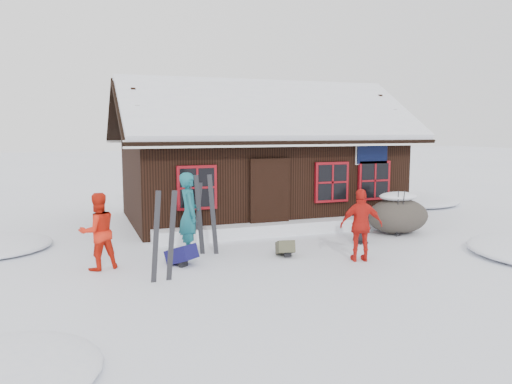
{
  "coord_description": "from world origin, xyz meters",
  "views": [
    {
      "loc": [
        -4.04,
        -10.01,
        2.83
      ],
      "look_at": [
        0.15,
        1.44,
        1.3
      ],
      "focal_mm": 35.0,
      "sensor_mm": 36.0,
      "label": 1
    }
  ],
  "objects_px": {
    "ski_poles": "(400,214)",
    "backpack_blue": "(182,258)",
    "skier_orange_left": "(98,231)",
    "skier_crouched": "(361,222)",
    "backpack_olive": "(285,250)",
    "skier_orange_right": "(361,225)",
    "boulder": "(398,215)",
    "ski_pair_left": "(164,237)",
    "skier_teal": "(189,214)"
  },
  "relations": [
    {
      "from": "ski_pair_left",
      "to": "backpack_blue",
      "type": "relative_size",
      "value": 3.13
    },
    {
      "from": "boulder",
      "to": "backpack_olive",
      "type": "height_order",
      "value": "boulder"
    },
    {
      "from": "ski_poles",
      "to": "backpack_blue",
      "type": "relative_size",
      "value": 2.25
    },
    {
      "from": "ski_pair_left",
      "to": "ski_poles",
      "type": "relative_size",
      "value": 1.39
    },
    {
      "from": "ski_poles",
      "to": "backpack_blue",
      "type": "height_order",
      "value": "ski_poles"
    },
    {
      "from": "backpack_blue",
      "to": "boulder",
      "type": "bearing_deg",
      "value": -27.51
    },
    {
      "from": "backpack_blue",
      "to": "backpack_olive",
      "type": "height_order",
      "value": "backpack_blue"
    },
    {
      "from": "skier_orange_right",
      "to": "backpack_blue",
      "type": "distance_m",
      "value": 3.89
    },
    {
      "from": "skier_crouched",
      "to": "backpack_olive",
      "type": "relative_size",
      "value": 2.16
    },
    {
      "from": "skier_orange_left",
      "to": "skier_teal",
      "type": "bearing_deg",
      "value": 176.48
    },
    {
      "from": "skier_orange_left",
      "to": "backpack_blue",
      "type": "relative_size",
      "value": 2.79
    },
    {
      "from": "boulder",
      "to": "ski_poles",
      "type": "height_order",
      "value": "ski_poles"
    },
    {
      "from": "skier_teal",
      "to": "boulder",
      "type": "distance_m",
      "value": 5.9
    },
    {
      "from": "backpack_blue",
      "to": "backpack_olive",
      "type": "relative_size",
      "value": 1.14
    },
    {
      "from": "skier_teal",
      "to": "ski_poles",
      "type": "xyz_separation_m",
      "value": [
        5.68,
        0.03,
        -0.35
      ]
    },
    {
      "from": "skier_orange_right",
      "to": "ski_pair_left",
      "type": "distance_m",
      "value": 4.24
    },
    {
      "from": "skier_crouched",
      "to": "boulder",
      "type": "distance_m",
      "value": 1.74
    },
    {
      "from": "skier_orange_right",
      "to": "skier_crouched",
      "type": "distance_m",
      "value": 1.76
    },
    {
      "from": "skier_orange_right",
      "to": "boulder",
      "type": "xyz_separation_m",
      "value": [
        2.51,
        2.17,
        -0.27
      ]
    },
    {
      "from": "boulder",
      "to": "backpack_blue",
      "type": "bearing_deg",
      "value": -169.36
    },
    {
      "from": "skier_orange_right",
      "to": "ski_poles",
      "type": "height_order",
      "value": "skier_orange_right"
    },
    {
      "from": "skier_teal",
      "to": "ski_poles",
      "type": "relative_size",
      "value": 1.48
    },
    {
      "from": "skier_orange_left",
      "to": "skier_crouched",
      "type": "relative_size",
      "value": 1.48
    },
    {
      "from": "skier_orange_left",
      "to": "boulder",
      "type": "distance_m",
      "value": 7.93
    },
    {
      "from": "skier_crouched",
      "to": "ski_pair_left",
      "type": "xyz_separation_m",
      "value": [
        -5.16,
        -1.45,
        0.3
      ]
    },
    {
      "from": "skier_crouched",
      "to": "backpack_olive",
      "type": "bearing_deg",
      "value": -179.12
    },
    {
      "from": "skier_orange_left",
      "to": "backpack_blue",
      "type": "xyz_separation_m",
      "value": [
        1.65,
        -0.25,
        -0.63
      ]
    },
    {
      "from": "skier_orange_left",
      "to": "skier_crouched",
      "type": "distance_m",
      "value": 6.29
    },
    {
      "from": "skier_orange_right",
      "to": "skier_orange_left",
      "type": "bearing_deg",
      "value": 3.2
    },
    {
      "from": "skier_orange_left",
      "to": "skier_orange_right",
      "type": "xyz_separation_m",
      "value": [
        5.35,
        -1.26,
        -0.0
      ]
    },
    {
      "from": "skier_orange_left",
      "to": "skier_orange_right",
      "type": "height_order",
      "value": "skier_orange_left"
    },
    {
      "from": "backpack_olive",
      "to": "boulder",
      "type": "bearing_deg",
      "value": 30.28
    },
    {
      "from": "skier_crouched",
      "to": "backpack_blue",
      "type": "height_order",
      "value": "skier_crouched"
    },
    {
      "from": "ski_poles",
      "to": "backpack_blue",
      "type": "distance_m",
      "value": 6.09
    },
    {
      "from": "skier_orange_left",
      "to": "ski_pair_left",
      "type": "height_order",
      "value": "ski_pair_left"
    },
    {
      "from": "skier_orange_right",
      "to": "backpack_olive",
      "type": "xyz_separation_m",
      "value": [
        -1.37,
        0.94,
        -0.65
      ]
    },
    {
      "from": "skier_orange_right",
      "to": "backpack_olive",
      "type": "relative_size",
      "value": 3.19
    },
    {
      "from": "skier_orange_left",
      "to": "ski_poles",
      "type": "xyz_separation_m",
      "value": [
        7.67,
        0.55,
        -0.19
      ]
    },
    {
      "from": "skier_orange_right",
      "to": "backpack_olive",
      "type": "bearing_deg",
      "value": -18.0
    },
    {
      "from": "backpack_olive",
      "to": "ski_poles",
      "type": "bearing_deg",
      "value": 25.99
    },
    {
      "from": "ski_pair_left",
      "to": "backpack_blue",
      "type": "distance_m",
      "value": 1.3
    },
    {
      "from": "skier_orange_left",
      "to": "skier_crouched",
      "type": "height_order",
      "value": "skier_orange_left"
    },
    {
      "from": "boulder",
      "to": "ski_pair_left",
      "type": "bearing_deg",
      "value": -162.32
    },
    {
      "from": "ski_poles",
      "to": "skier_crouched",
      "type": "bearing_deg",
      "value": -166.36
    },
    {
      "from": "boulder",
      "to": "ski_poles",
      "type": "distance_m",
      "value": 0.42
    },
    {
      "from": "skier_orange_right",
      "to": "ski_pair_left",
      "type": "relative_size",
      "value": 0.89
    },
    {
      "from": "skier_crouched",
      "to": "ski_pair_left",
      "type": "bearing_deg",
      "value": -176.5
    },
    {
      "from": "ski_pair_left",
      "to": "ski_poles",
      "type": "xyz_separation_m",
      "value": [
        6.55,
        1.79,
        -0.24
      ]
    },
    {
      "from": "skier_crouched",
      "to": "skier_orange_left",
      "type": "bearing_deg",
      "value": 169.75
    },
    {
      "from": "skier_orange_right",
      "to": "ski_poles",
      "type": "relative_size",
      "value": 1.24
    }
  ]
}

